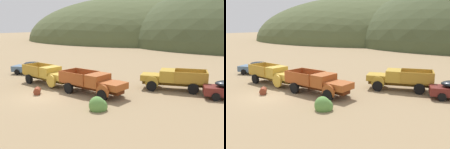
# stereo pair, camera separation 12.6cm
# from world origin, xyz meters

# --- Properties ---
(ground_plane) EXTENTS (300.00, 300.00, 0.00)m
(ground_plane) POSITION_xyz_m (0.00, 0.00, 0.00)
(ground_plane) COLOR #937A56
(hill_center) EXTENTS (88.66, 64.90, 33.36)m
(hill_center) POSITION_xyz_m (-25.76, 76.68, 0.00)
(hill_center) COLOR #4C5633
(hill_center) RESTS_ON ground
(car_chalk_blue) EXTENTS (5.06, 2.89, 1.57)m
(car_chalk_blue) POSITION_xyz_m (-8.50, 7.04, 0.82)
(car_chalk_blue) COLOR slate
(car_chalk_blue) RESTS_ON ground
(truck_faded_yellow) EXTENTS (6.19, 3.08, 1.91)m
(truck_faded_yellow) POSITION_xyz_m (-2.42, 3.83, 1.03)
(truck_faded_yellow) COLOR brown
(truck_faded_yellow) RESTS_ON ground
(truck_oxide_orange) EXTENTS (6.65, 3.27, 1.91)m
(truck_oxide_orange) POSITION_xyz_m (3.79, 2.81, 1.02)
(truck_oxide_orange) COLOR #51220D
(truck_oxide_orange) RESTS_ON ground
(truck_mustard) EXTENTS (6.29, 3.42, 1.91)m
(truck_mustard) POSITION_xyz_m (8.82, 7.72, 1.02)
(truck_mustard) COLOR #593D12
(truck_mustard) RESTS_ON ground
(oil_drum_tipped) EXTENTS (1.00, 1.04, 0.58)m
(oil_drum_tipped) POSITION_xyz_m (-0.98, 0.57, 0.29)
(oil_drum_tipped) COLOR brown
(oil_drum_tipped) RESTS_ON ground
(bush_between_trucks) EXTENTS (1.32, 1.19, 1.33)m
(bush_between_trucks) POSITION_xyz_m (6.00, -0.52, 0.34)
(bush_between_trucks) COLOR #5B8E42
(bush_between_trucks) RESTS_ON ground
(bush_near_barrel) EXTENTS (1.02, 0.74, 0.87)m
(bush_near_barrel) POSITION_xyz_m (1.99, 5.70, 0.21)
(bush_near_barrel) COLOR olive
(bush_near_barrel) RESTS_ON ground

